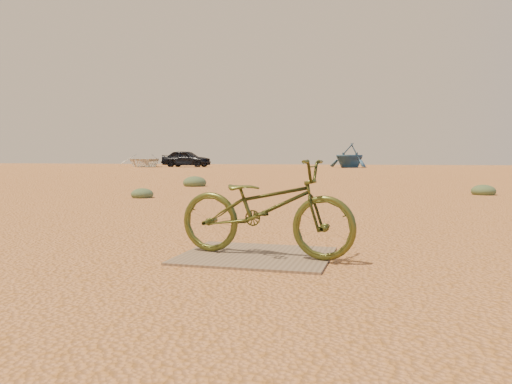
% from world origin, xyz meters
% --- Properties ---
extents(ground, '(120.00, 120.00, 0.00)m').
position_xyz_m(ground, '(0.00, 0.00, 0.00)').
color(ground, tan).
rests_on(ground, ground).
extents(plywood_board, '(1.39, 1.16, 0.02)m').
position_xyz_m(plywood_board, '(0.21, 0.52, 0.01)').
color(plywood_board, '#7A654F').
rests_on(plywood_board, ground).
extents(bicycle, '(1.76, 0.79, 0.90)m').
position_xyz_m(bicycle, '(0.30, 0.50, 0.47)').
color(bicycle, '#444B1D').
rests_on(bicycle, plywood_board).
extents(car, '(4.80, 2.10, 1.61)m').
position_xyz_m(car, '(-17.69, 40.81, 0.80)').
color(car, black).
rests_on(car, ground).
extents(boat_near_left, '(7.03, 7.49, 1.26)m').
position_xyz_m(boat_near_left, '(-21.94, 40.34, 0.63)').
color(boat_near_left, silver).
rests_on(boat_near_left, ground).
extents(boat_far_left, '(5.25, 5.48, 2.24)m').
position_xyz_m(boat_far_left, '(-2.18, 41.55, 1.12)').
color(boat_far_left, '#31587D').
rests_on(boat_far_left, ground).
extents(kale_a, '(0.52, 0.52, 0.28)m').
position_xyz_m(kale_a, '(-4.15, 6.49, 0.00)').
color(kale_a, '#5B724A').
rests_on(kale_a, ground).
extents(kale_b, '(0.59, 0.59, 0.33)m').
position_xyz_m(kale_b, '(3.67, 9.54, 0.00)').
color(kale_b, '#5B724A').
rests_on(kale_b, ground).
extents(kale_c, '(0.76, 0.76, 0.42)m').
position_xyz_m(kale_c, '(-4.71, 11.08, 0.00)').
color(kale_c, '#5B724A').
rests_on(kale_c, ground).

